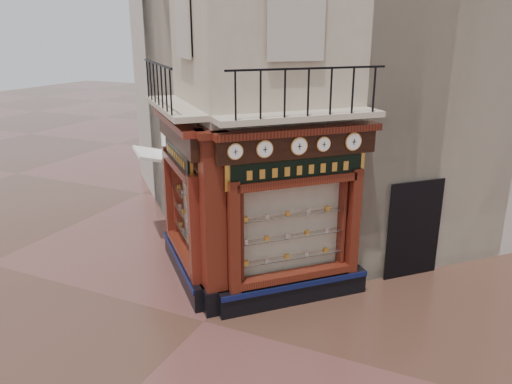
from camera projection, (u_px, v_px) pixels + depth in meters
The scene contains 16 objects.
ground at pixel (204, 321), 10.48m from camera, with size 80.00×80.00×0.00m, color #492C22.
main_building at pixel (309, 24), 13.95m from camera, with size 8.00×8.00×12.00m, color #C2B198.
neighbour_left at pixel (264, 40), 17.23m from camera, with size 8.00×8.00×11.00m, color #B7ADA0.
neighbour_right at pixel (411, 42), 15.26m from camera, with size 8.00×8.00×11.00m, color #B7ADA0.
shopfront_left at pixel (183, 201), 11.78m from camera, with size 2.86×2.86×3.98m.
shopfront_right at pixel (295, 219), 10.67m from camera, with size 2.86×2.86×3.98m.
corner_pilaster at pixel (213, 227), 10.31m from camera, with size 0.85×0.85×3.98m.
balcony at pixel (233, 111), 10.46m from camera, with size 5.94×2.97×1.03m.
clock_a at pixel (235, 151), 9.53m from camera, with size 0.27×0.27×0.33m.
clock_b at pixel (265, 149), 9.73m from camera, with size 0.29×0.29×0.36m.
clock_c at pixel (299, 146), 9.98m from camera, with size 0.30×0.30×0.37m.
clock_d at pixel (323, 144), 10.16m from camera, with size 0.26×0.26×0.32m.
clock_e at pixel (353, 142), 10.39m from camera, with size 0.31×0.31×0.39m.
awning at pixel (157, 237), 14.79m from camera, with size 1.51×0.90×0.08m, color white, non-canonical shape.
signboard_left at pixel (178, 155), 11.41m from camera, with size 1.91×1.91×0.51m.
signboard_right at pixel (298, 170), 10.25m from camera, with size 2.26×2.26×0.61m.
Camera 1 is at (4.81, -7.83, 5.82)m, focal length 35.00 mm.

